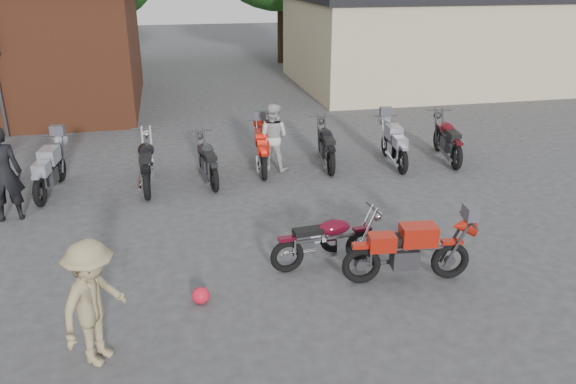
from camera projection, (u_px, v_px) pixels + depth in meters
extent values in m
plane|color=#37373A|center=(310.00, 283.00, 8.90)|extent=(90.00, 90.00, 0.00)
cube|color=tan|center=(419.00, 42.00, 23.53)|extent=(10.00, 8.00, 3.50)
ellipsoid|color=red|center=(201.00, 296.00, 8.33)|extent=(0.34, 0.34, 0.25)
imported|color=black|center=(3.00, 174.00, 10.81)|extent=(0.76, 0.55, 1.93)
imported|color=#B7B7B3|center=(273.00, 137.00, 13.64)|extent=(1.00, 0.94, 1.65)
imported|color=#93835B|center=(94.00, 303.00, 6.86)|extent=(1.10, 1.25, 1.67)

